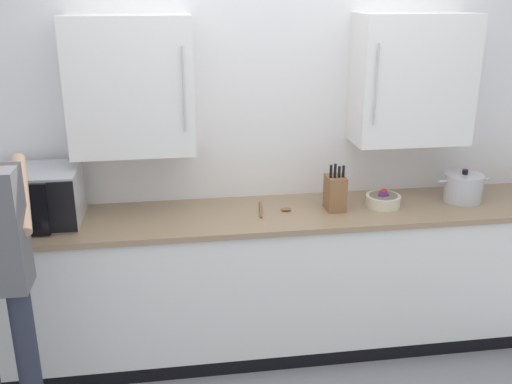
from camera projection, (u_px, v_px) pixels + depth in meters
back_wall_tiled at (271, 123)px, 3.65m from camera, size 4.40×0.44×2.65m
counter_unit at (278, 280)px, 3.68m from camera, size 3.82×0.61×0.93m
microwave_oven at (32, 197)px, 3.31m from camera, size 0.50×0.45×0.32m
wooden_spoon at (273, 209)px, 3.54m from camera, size 0.21×0.25×0.02m
knife_block at (335, 192)px, 3.53m from camera, size 0.11×0.15×0.30m
stock_pot at (463, 187)px, 3.68m from camera, size 0.34×0.24×0.21m
fruit_bowl at (383, 200)px, 3.61m from camera, size 0.21×0.21×0.09m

